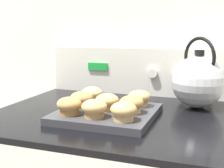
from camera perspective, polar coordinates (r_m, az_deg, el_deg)
The scene contains 12 objects.
wall_back at distance 1.35m, azimuth 5.56°, elevation 11.20°, with size 8.00×0.05×2.40m.
control_panel at distance 1.31m, azimuth 4.88°, elevation 2.37°, with size 0.76×0.07×0.19m.
muffin_pan at distance 0.98m, azimuth -1.10°, elevation -5.41°, with size 0.29×0.29×0.02m.
muffin_r0_c0 at distance 0.93m, azimuth -7.82°, elevation -3.95°, with size 0.07×0.07×0.05m.
muffin_r0_c1 at distance 0.89m, azimuth -3.27°, elevation -4.47°, with size 0.07×0.07×0.05m.
muffin_r0_c2 at distance 0.86m, azimuth 2.14°, elevation -4.98°, with size 0.07×0.07×0.05m.
muffin_r1_c0 at distance 1.01m, azimuth -5.59°, elevation -2.82°, with size 0.07×0.07×0.05m.
muffin_r1_c1 at distance 0.97m, azimuth -1.03°, elevation -3.25°, with size 0.07×0.07×0.05m.
muffin_r1_c2 at distance 0.94m, azimuth 3.61°, elevation -3.69°, with size 0.07×0.07×0.05m.
muffin_r2_c0 at distance 1.08m, azimuth -3.68°, elevation -1.89°, with size 0.07×0.07×0.05m.
muffin_r2_c2 at distance 1.02m, azimuth 5.01°, elevation -2.59°, with size 0.07×0.07×0.05m.
tea_kettle at distance 1.12m, azimuth 15.41°, elevation 0.56°, with size 0.20×0.19×0.25m.
Camera 1 is at (0.33, -0.60, 1.18)m, focal length 50.00 mm.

